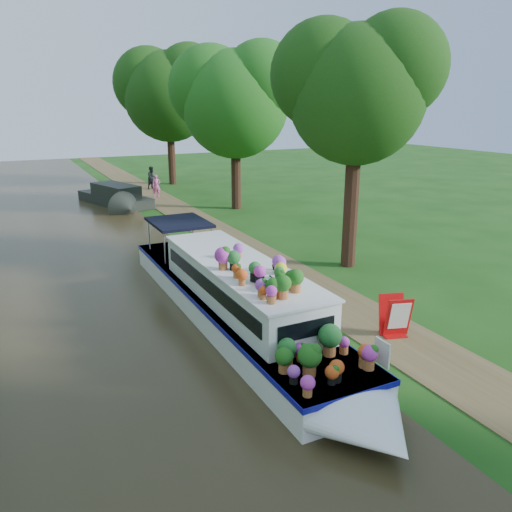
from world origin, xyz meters
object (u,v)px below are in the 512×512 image
(pedestrian_pink, at_px, (156,186))
(pedestrian_dark, at_px, (152,178))
(sandwich_board, at_px, (395,318))
(plant_boat, at_px, (239,298))
(second_boat, at_px, (116,197))

(pedestrian_pink, distance_m, pedestrian_dark, 3.46)
(sandwich_board, relative_size, pedestrian_pink, 0.74)
(plant_boat, height_order, pedestrian_dark, plant_boat)
(plant_boat, relative_size, second_boat, 1.89)
(second_boat, xyz_separation_m, sandwich_board, (2.96, -21.64, -0.00))
(plant_boat, distance_m, pedestrian_dark, 24.72)
(sandwich_board, bearing_deg, pedestrian_dark, 105.59)
(pedestrian_pink, xyz_separation_m, pedestrian_dark, (0.64, 3.40, 0.07))
(sandwich_board, xyz_separation_m, pedestrian_pink, (0.06, 23.35, 0.25))
(plant_boat, distance_m, second_boat, 19.26)
(second_boat, distance_m, sandwich_board, 21.84)
(sandwich_board, height_order, pedestrian_pink, pedestrian_pink)
(plant_boat, bearing_deg, pedestrian_dark, 80.33)
(plant_boat, distance_m, pedestrian_pink, 21.26)
(plant_boat, distance_m, sandwich_board, 4.21)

